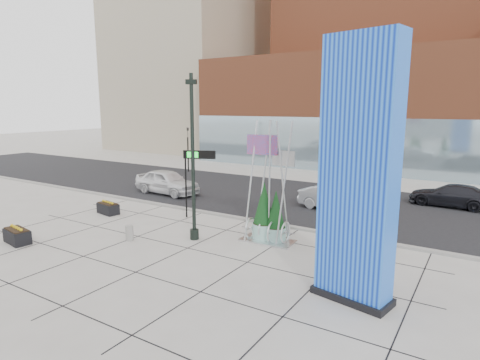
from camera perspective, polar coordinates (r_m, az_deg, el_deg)
The scene contains 20 objects.
ground at distance 18.99m, azimuth -7.88°, elevation -8.15°, with size 160.00×160.00×0.00m, color #9E9991.
street_asphalt at distance 27.12m, azimuth 5.76°, elevation -2.40°, with size 80.00×12.00×0.02m, color black.
curb_edge at distance 22.04m, azimuth -1.20°, elevation -5.24°, with size 80.00×0.30×0.12m, color gray.
tower_podium at distance 42.11m, azimuth 17.60°, elevation 9.27°, with size 34.00×10.00×11.00m, color #9E4E2E.
tower_glass_front at distance 37.65m, azimuth 15.50°, elevation 4.72°, with size 34.00×0.60×5.00m, color #8CA5B2.
building_beige_left at distance 61.77m, azimuth -6.59°, elevation 20.64°, with size 18.00×20.00×34.00m, color #9E9379.
blue_pylon at distance 12.52m, azimuth 16.44°, elevation 0.30°, with size 2.60×1.56×8.10m.
lamp_post at distance 18.02m, azimuth -6.68°, elevation 0.84°, with size 0.51×0.41×7.42m.
public_art_sculpture at distance 17.97m, azimuth 4.04°, elevation -4.39°, with size 2.44×1.29×5.45m.
concrete_bollard at distance 19.06m, azimuth -15.45°, elevation -7.26°, with size 0.36×0.36×0.69m, color gray.
overhead_street_sign at distance 21.34m, azimuth -6.48°, elevation 2.73°, with size 1.67×0.80×3.70m.
round_planter_east at distance 18.57m, azimuth 16.54°, elevation -4.76°, with size 1.09×1.09×2.72m.
round_planter_mid at distance 18.31m, azimuth 3.42°, elevation -4.60°, with size 1.08×1.08×2.69m.
round_planter_west at distance 18.09m, azimuth 5.10°, elevation -5.32°, with size 0.95×0.95×2.36m.
box_planter_north at distance 23.99m, azimuth -18.26°, elevation -3.77°, with size 1.46×0.91×0.75m.
box_planter_south at distance 20.61m, azimuth -29.13°, elevation -6.87°, with size 1.50×0.91×0.78m.
car_white_west at distance 28.29m, azimuth -10.35°, elevation -0.27°, with size 1.98×4.92×1.68m, color white.
car_silver_mid at distance 24.01m, azimuth 13.50°, elevation -2.58°, with size 1.54×4.41×1.45m, color #ABADB3.
car_dark_east at distance 27.48m, azimuth 27.80°, elevation -1.98°, with size 1.90×4.69×1.36m, color black.
traffic_signal at distance 37.40m, azimuth -7.42°, elevation 4.67°, with size 0.15×0.18×4.10m.
Camera 1 is at (11.62, -13.75, 6.03)m, focal length 30.00 mm.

